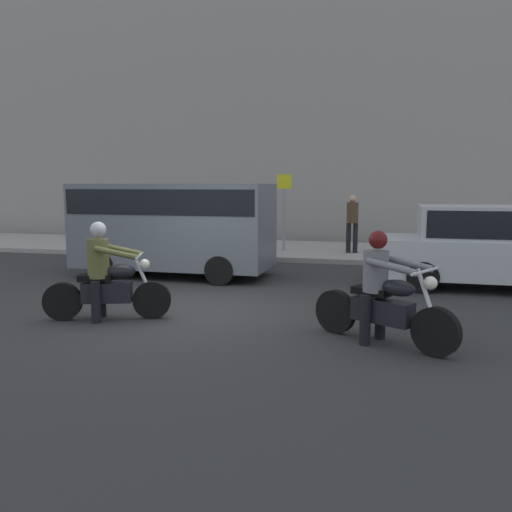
% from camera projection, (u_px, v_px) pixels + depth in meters
% --- Properties ---
extents(ground_plane, '(80.00, 80.00, 0.00)m').
position_uv_depth(ground_plane, '(184.00, 309.00, 9.12)').
color(ground_plane, '#2C2C2C').
extents(sidewalk_slab, '(40.00, 4.40, 0.14)m').
position_uv_depth(sidewalk_slab, '(277.00, 250.00, 16.79)').
color(sidewalk_slab, '#99968E').
rests_on(sidewalk_slab, ground_plane).
extents(building_facade, '(40.00, 1.40, 11.97)m').
position_uv_depth(building_facade, '(297.00, 80.00, 19.25)').
color(building_facade, gray).
rests_on(building_facade, ground_plane).
extents(motorcycle_with_rider_olive, '(1.95, 0.89, 1.58)m').
position_uv_depth(motorcycle_with_rider_olive, '(106.00, 280.00, 8.33)').
color(motorcycle_with_rider_olive, black).
rests_on(motorcycle_with_rider_olive, ground_plane).
extents(motorcycle_with_rider_gray, '(1.94, 1.19, 1.54)m').
position_uv_depth(motorcycle_with_rider_gray, '(382.00, 298.00, 7.06)').
color(motorcycle_with_rider_gray, black).
rests_on(motorcycle_with_rider_gray, ground_plane).
extents(parked_sedan_silver, '(4.52, 1.82, 1.72)m').
position_uv_depth(parked_sedan_silver, '(488.00, 246.00, 10.80)').
color(parked_sedan_silver, '#B2B5BA').
rests_on(parked_sedan_silver, ground_plane).
extents(parked_van_slate_gray, '(4.54, 1.96, 2.17)m').
position_uv_depth(parked_van_slate_gray, '(174.00, 223.00, 12.29)').
color(parked_van_slate_gray, slate).
rests_on(parked_van_slate_gray, ground_plane).
extents(street_sign_post, '(0.44, 0.08, 2.35)m').
position_uv_depth(street_sign_post, '(284.00, 204.00, 15.80)').
color(street_sign_post, gray).
rests_on(street_sign_post, sidewalk_slab).
extents(pedestrian_bystander, '(0.34, 0.34, 1.70)m').
position_uv_depth(pedestrian_bystander, '(352.00, 219.00, 15.38)').
color(pedestrian_bystander, black).
rests_on(pedestrian_bystander, sidewalk_slab).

